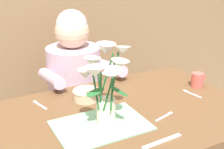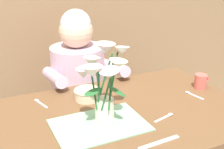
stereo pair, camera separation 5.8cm
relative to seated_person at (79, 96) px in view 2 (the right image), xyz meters
The scene contains 10 objects.
dining_table 0.62m from the seated_person, 88.84° to the right, with size 1.20×0.80×0.74m.
seated_person is the anchor object (origin of this frame).
striped_placemat 0.71m from the seated_person, 101.59° to the right, with size 0.40×0.28×0.01m, color #7AB289.
flower_vase 0.79m from the seated_person, 99.90° to the right, with size 0.27×0.29×0.35m.
ceramic_bowl 0.47m from the seated_person, 102.81° to the right, with size 0.14×0.14×0.06m.
dinner_knife 0.92m from the seated_person, 88.63° to the right, with size 0.19×0.02×0.01m, color silver.
tea_cup 0.79m from the seated_person, 45.97° to the right, with size 0.09×0.07×0.08m.
spoon_0 0.78m from the seated_person, 77.10° to the right, with size 0.12×0.04×0.01m.
spoon_2 0.51m from the seated_person, 133.46° to the right, with size 0.05×0.12×0.01m.
spoon_3 0.76m from the seated_person, 54.29° to the right, with size 0.04×0.12×0.01m.
Camera 2 is at (-0.59, -1.12, 1.43)m, focal length 48.60 mm.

